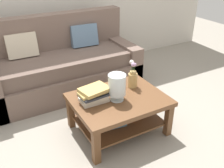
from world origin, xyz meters
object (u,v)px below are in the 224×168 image
Objects in this scene: couch at (62,66)px; coffee_table at (118,108)px; flower_pitcher at (133,77)px; book_stack_main at (94,95)px; glass_hurricane_vase at (117,85)px.

couch reaches higher than coffee_table.
book_stack_main is at bearing -171.40° from flower_pitcher.
flower_pitcher is (0.54, 0.08, 0.04)m from book_stack_main.
coffee_table is 0.30m from glass_hurricane_vase.
flower_pitcher reaches higher than book_stack_main.
flower_pitcher is at bearing 26.79° from coffee_table.
flower_pitcher is (0.48, -1.12, 0.19)m from couch.
book_stack_main is at bearing 160.59° from glass_hurricane_vase.
flower_pitcher is at bearing -67.03° from couch.
coffee_table is at bearing -153.21° from flower_pitcher.
couch is at bearing 87.08° from book_stack_main.
book_stack_main reaches higher than coffee_table.
couch is 1.28m from coffee_table.
couch is 1.22m from book_stack_main.
coffee_table is at bearing -81.11° from couch.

